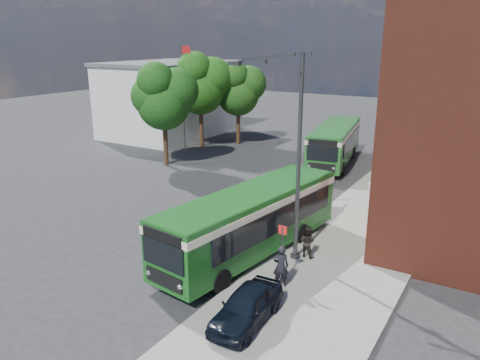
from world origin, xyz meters
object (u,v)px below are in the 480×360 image
Objects in this scene: street_lamp at (291,155)px; bus_rear at (335,141)px; bus_front at (251,217)px; parked_car at (246,306)px.

bus_rear is (-4.16, 17.13, -2.96)m from street_lamp.
street_lamp reaches higher than bus_front.
street_lamp is at bearing 16.14° from bus_front.
parked_car is at bearing -77.07° from bus_rear.
street_lamp is at bearing -76.35° from bus_rear.
bus_rear is at bearing 100.39° from parked_car.
street_lamp is 3.42m from bus_front.
bus_rear is (-2.52, 17.61, -0.00)m from bus_front.
bus_front and bus_rear have the same top height.
bus_front reaches higher than parked_car.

